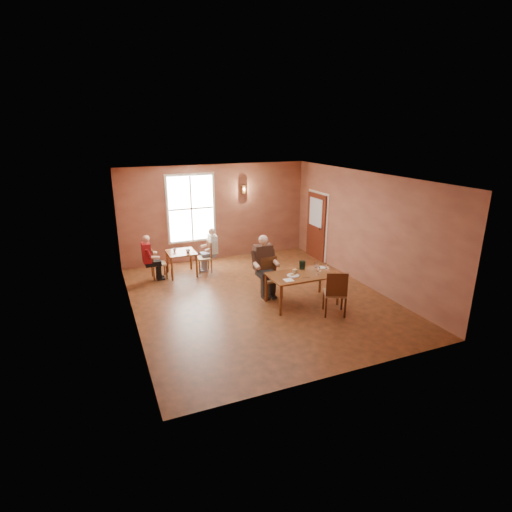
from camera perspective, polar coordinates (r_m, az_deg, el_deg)
name	(u,v)px	position (r m, az deg, el deg)	size (l,w,h in m)	color
ground	(259,298)	(10.03, 0.44, -6.04)	(6.00, 7.00, 0.01)	brown
wall_back	(216,213)	(12.72, -5.73, 6.18)	(6.00, 0.04, 3.00)	brown
wall_front	(344,295)	(6.62, 12.41, -5.45)	(6.00, 0.04, 3.00)	brown
wall_left	(128,255)	(8.84, -17.76, 0.11)	(0.04, 7.00, 3.00)	brown
wall_right	(363,229)	(11.00, 15.04, 3.78)	(0.04, 7.00, 3.00)	brown
ceiling	(259,177)	(9.22, 0.48, 11.24)	(6.00, 7.00, 0.04)	white
window	(191,209)	(12.43, -9.24, 6.70)	(1.36, 0.10, 1.96)	white
door	(316,226)	(12.91, 8.54, 4.20)	(0.12, 1.04, 2.10)	maroon
wall_sconce	(244,189)	(12.79, -1.78, 9.51)	(0.16, 0.16, 0.28)	brown
main_table	(302,289)	(9.68, 6.55, -4.67)	(1.60, 0.90, 0.75)	brown
chair_diner_main	(272,278)	(9.96, 2.24, -3.17)	(0.44, 0.44, 0.98)	#5D2915
diner_main	(272,269)	(9.84, 2.33, -1.87)	(0.59, 0.59, 1.48)	black
chair_empty	(335,292)	(9.20, 11.19, -5.07)	(0.47, 0.47, 1.06)	brown
plate_food	(293,275)	(9.40, 5.31, -2.74)	(0.29, 0.29, 0.04)	white
sandwich	(295,272)	(9.49, 5.59, -2.30)	(0.09, 0.09, 0.11)	tan
goblet_a	(316,266)	(9.78, 8.55, -1.48)	(0.09, 0.09, 0.21)	white
goblet_b	(327,268)	(9.75, 10.10, -1.70)	(0.08, 0.08, 0.19)	white
goblet_c	(318,271)	(9.52, 8.91, -2.07)	(0.08, 0.08, 0.21)	white
menu_stand	(302,265)	(9.82, 6.62, -1.30)	(0.13, 0.07, 0.22)	black
knife	(306,278)	(9.32, 7.11, -3.10)	(0.23, 0.02, 0.00)	silver
napkin	(288,280)	(9.14, 4.66, -3.44)	(0.20, 0.20, 0.01)	white
side_plate	(322,268)	(10.02, 9.39, -1.64)	(0.20, 0.20, 0.02)	silver
second_table	(182,263)	(11.66, -10.55, -1.03)	(0.78, 0.78, 0.69)	brown
chair_diner_white	(204,257)	(11.76, -7.49, -0.16)	(0.40, 0.40, 0.90)	#41230D
diner_white	(204,252)	(11.72, -7.39, 0.62)	(0.49, 0.49, 1.23)	white
chair_diner_maroon	(159,263)	(11.52, -13.73, -0.98)	(0.39, 0.39, 0.88)	brown
diner_maroon	(157,257)	(11.46, -13.95, -0.11)	(0.50, 0.50, 1.26)	maroon
cup_a	(188,251)	(11.44, -9.69, 0.73)	(0.12, 0.12, 0.10)	white
cup_b	(174,250)	(11.61, -11.57, 0.86)	(0.10, 0.10, 0.09)	silver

